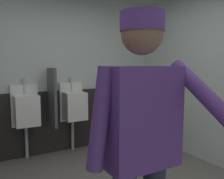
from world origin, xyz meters
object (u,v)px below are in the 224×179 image
object	(u,v)px
person	(141,135)
urinal_middle	(74,105)
urinal_right	(113,102)
urinal_left	(26,110)
trash_bin	(148,129)

from	to	relation	value
person	urinal_middle	bearing A→B (deg)	78.27
urinal_middle	person	world-z (taller)	person
urinal_right	urinal_left	bearing A→B (deg)	180.00
trash_bin	person	bearing A→B (deg)	-129.19
urinal_right	trash_bin	distance (m)	0.78
urinal_left	urinal_right	distance (m)	1.50
urinal_left	person	xyz separation A→B (m)	(0.22, -2.56, 0.27)
urinal_right	urinal_middle	bearing A→B (deg)	180.00
urinal_middle	person	distance (m)	2.63
urinal_left	urinal_right	world-z (taller)	same
urinal_left	trash_bin	bearing A→B (deg)	-11.33
urinal_middle	urinal_left	bearing A→B (deg)	180.00
urinal_left	person	world-z (taller)	person
urinal_left	trash_bin	xyz separation A→B (m)	(1.98, -0.40, -0.47)
urinal_middle	urinal_right	xyz separation A→B (m)	(0.75, 0.00, 0.00)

